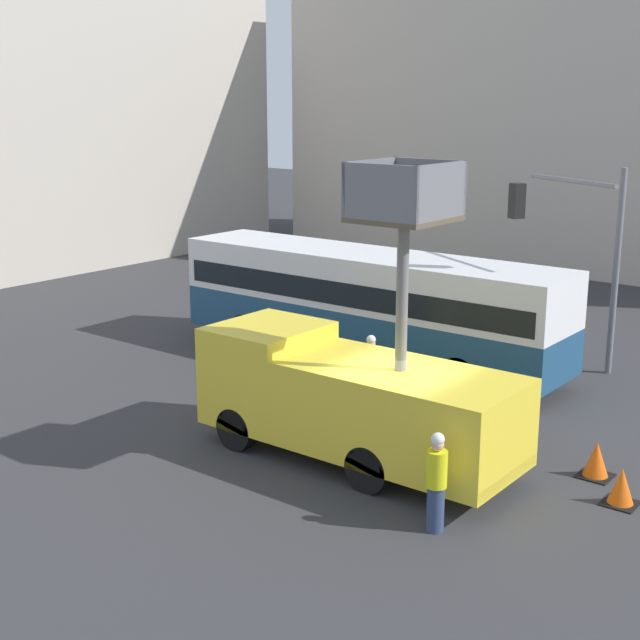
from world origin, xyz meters
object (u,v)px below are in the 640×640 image
(road_worker_directing, at_px, (371,370))
(traffic_cone_mid_road, at_px, (621,487))
(road_worker_near_truck, at_px, (436,482))
(traffic_light_pole, at_px, (581,238))
(traffic_cone_near_truck, at_px, (596,460))
(city_bus, at_px, (367,298))
(utility_truck, at_px, (352,394))

(road_worker_directing, xyz_separation_m, traffic_cone_mid_road, (-1.72, -7.08, -0.57))
(road_worker_near_truck, height_order, traffic_cone_mid_road, road_worker_near_truck)
(traffic_light_pole, relative_size, traffic_cone_near_truck, 7.58)
(city_bus, xyz_separation_m, road_worker_near_truck, (-8.03, -7.16, -0.96))
(city_bus, bearing_deg, utility_truck, 125.58)
(utility_truck, xyz_separation_m, city_bus, (6.33, 4.06, 0.41))
(city_bus, bearing_deg, traffic_cone_near_truck, 158.21)
(utility_truck, distance_m, traffic_cone_mid_road, 5.67)
(utility_truck, bearing_deg, traffic_cone_mid_road, -74.93)
(utility_truck, relative_size, road_worker_directing, 3.87)
(utility_truck, relative_size, traffic_cone_near_truck, 9.34)
(utility_truck, bearing_deg, road_worker_directing, 28.53)
(traffic_light_pole, relative_size, road_worker_directing, 3.14)
(utility_truck, xyz_separation_m, traffic_cone_mid_road, (1.44, -5.36, -1.15))
(traffic_light_pole, distance_m, road_worker_directing, 6.87)
(utility_truck, height_order, road_worker_directing, utility_truck)
(traffic_cone_mid_road, bearing_deg, traffic_cone_near_truck, 42.28)
(utility_truck, height_order, traffic_cone_mid_road, utility_truck)
(traffic_light_pole, bearing_deg, utility_truck, 170.23)
(traffic_cone_near_truck, bearing_deg, city_bus, 65.32)
(utility_truck, distance_m, traffic_light_pole, 8.92)
(utility_truck, relative_size, traffic_light_pole, 1.23)
(city_bus, relative_size, traffic_cone_near_truck, 16.00)
(utility_truck, bearing_deg, traffic_light_pole, -9.77)
(road_worker_near_truck, bearing_deg, traffic_light_pole, 67.79)
(road_worker_directing, bearing_deg, traffic_cone_near_truck, -104.45)
(city_bus, relative_size, road_worker_directing, 6.64)
(road_worker_directing, bearing_deg, traffic_light_pole, -38.39)
(city_bus, height_order, road_worker_directing, city_bus)
(road_worker_near_truck, bearing_deg, road_worker_directing, 103.31)
(utility_truck, distance_m, traffic_cone_near_truck, 5.22)
(road_worker_near_truck, xyz_separation_m, traffic_cone_near_truck, (4.10, -1.40, -0.59))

